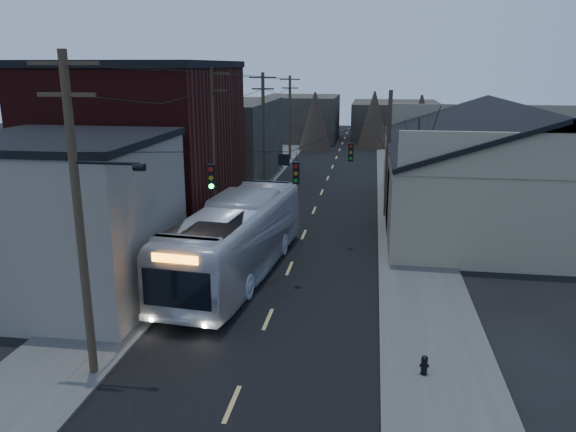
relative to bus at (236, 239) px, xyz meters
The scene contains 14 objects.
road_surface 17.60m from the bus, 81.98° to the left, with size 9.00×110.00×0.02m, color black.
sidewalk_left 17.89m from the bus, 103.19° to the left, with size 4.00×110.00×0.12m, color #474744.
sidewalk_right 19.58m from the bus, 62.70° to the left, with size 4.00×110.00×0.12m, color #474744.
building_clapboard 7.69m from the bus, 150.73° to the right, with size 8.00×8.00×7.00m, color #70675D.
building_brick 10.97m from the bus, 135.91° to the left, with size 10.00×12.00×10.00m, color #330C0B.
building_left_far 24.42m from the bus, 106.84° to the left, with size 9.00×14.00×7.00m, color #2D2924.
warehouse 19.77m from the bus, 38.59° to the left, with size 16.16×20.60×7.73m.
building_far_left 52.46m from the bus, 93.89° to the left, with size 10.00×12.00×6.00m, color #2D2924.
building_far_right 58.10m from the bus, 80.65° to the left, with size 12.00×14.00×5.00m, color #2D2924.
bare_tree 11.68m from the bus, 39.32° to the left, with size 0.40×0.40×7.20m, color black.
utility_lines 11.89m from the bus, 93.36° to the left, with size 11.24×45.28×10.50m.
bus is the anchor object (origin of this frame).
parked_car 14.69m from the bus, 97.29° to the left, with size 1.68×4.81×1.58m, color #9B9EA2.
fire_hydrant 11.81m from the bus, 44.47° to the right, with size 0.31×0.23×0.68m.
Camera 1 is at (3.95, -12.65, 10.03)m, focal length 35.00 mm.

